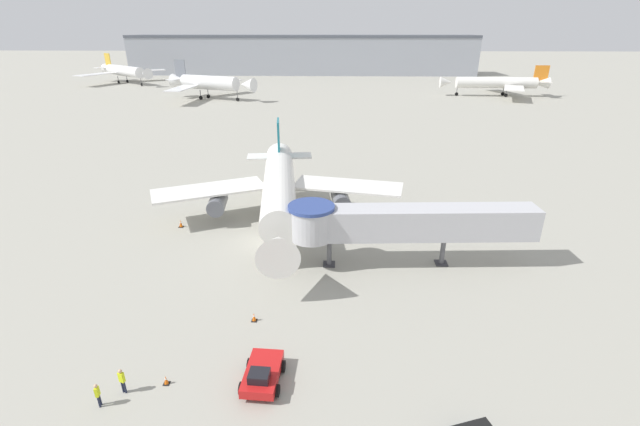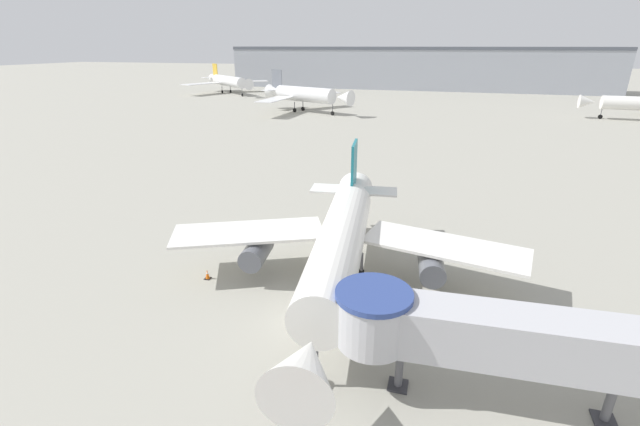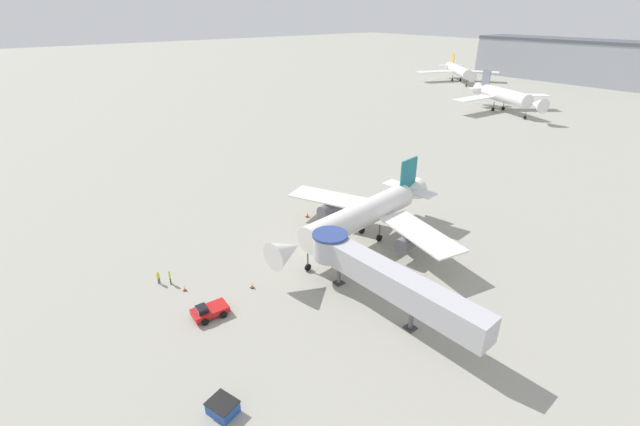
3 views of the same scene
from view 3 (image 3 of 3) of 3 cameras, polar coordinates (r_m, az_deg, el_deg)
ground_plane at (r=57.51m, az=1.34°, el=-4.70°), size 800.00×800.00×0.00m
main_airplane at (r=57.52m, az=5.81°, el=-0.26°), size 28.43×28.64×9.54m
jet_bridge at (r=45.00m, az=7.89°, el=-8.07°), size 22.08×4.39×5.94m
pushback_tug_red at (r=46.95m, az=-14.57°, el=-12.48°), size 2.56×3.76×1.51m
service_container_blue at (r=37.92m, az=-12.84°, el=-23.94°), size 2.74×2.49×1.11m
traffic_cone_near_nose at (r=50.32m, az=-9.04°, el=-9.53°), size 0.41×0.41×0.69m
traffic_cone_port_wing at (r=65.70m, az=-1.71°, el=-0.22°), size 0.50×0.50×0.83m
traffic_cone_apron_front at (r=51.66m, az=-17.62°, el=-9.57°), size 0.38×0.38×0.63m
ground_crew_marshaller at (r=53.51m, az=-20.77°, el=-7.95°), size 0.21×0.33×1.61m
ground_crew_wing_walker at (r=52.91m, az=-19.39°, el=-8.01°), size 0.38×0.29×1.75m
background_jet_gold_tail at (r=202.68m, az=18.05°, el=17.60°), size 30.49×30.07×10.83m
background_jet_gray_tail at (r=146.34m, az=23.38°, el=14.17°), size 29.05×31.80×11.28m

